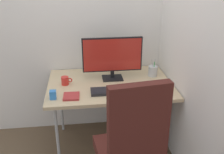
{
  "coord_description": "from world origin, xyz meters",
  "views": [
    {
      "loc": [
        -0.28,
        -2.41,
        1.85
      ],
      "look_at": [
        0.01,
        -0.08,
        0.83
      ],
      "focal_mm": 42.92,
      "sensor_mm": 36.0,
      "label": 1
    }
  ],
  "objects_px": {
    "desk_clamp_accessory": "(53,95)",
    "office_chair": "(131,147)",
    "filing_cabinet": "(136,114)",
    "keyboard": "(112,91)",
    "mouse": "(150,86)",
    "notebook": "(71,96)",
    "coffee_mug": "(65,81)",
    "pen_holder": "(153,71)",
    "monitor": "(112,56)"
  },
  "relations": [
    {
      "from": "filing_cabinet",
      "to": "notebook",
      "type": "distance_m",
      "value": 0.89
    },
    {
      "from": "filing_cabinet",
      "to": "desk_clamp_accessory",
      "type": "relative_size",
      "value": 7.42
    },
    {
      "from": "filing_cabinet",
      "to": "monitor",
      "type": "distance_m",
      "value": 0.73
    },
    {
      "from": "mouse",
      "to": "pen_holder",
      "type": "bearing_deg",
      "value": 71.88
    },
    {
      "from": "desk_clamp_accessory",
      "to": "office_chair",
      "type": "bearing_deg",
      "value": -45.84
    },
    {
      "from": "mouse",
      "to": "pen_holder",
      "type": "xyz_separation_m",
      "value": [
        0.1,
        0.28,
        0.04
      ]
    },
    {
      "from": "filing_cabinet",
      "to": "pen_holder",
      "type": "relative_size",
      "value": 3.0
    },
    {
      "from": "mouse",
      "to": "notebook",
      "type": "xyz_separation_m",
      "value": [
        -0.75,
        -0.1,
        -0.01
      ]
    },
    {
      "from": "office_chair",
      "to": "filing_cabinet",
      "type": "distance_m",
      "value": 1.06
    },
    {
      "from": "mouse",
      "to": "coffee_mug",
      "type": "distance_m",
      "value": 0.83
    },
    {
      "from": "office_chair",
      "to": "mouse",
      "type": "relative_size",
      "value": 11.62
    },
    {
      "from": "monitor",
      "to": "desk_clamp_accessory",
      "type": "distance_m",
      "value": 0.72
    },
    {
      "from": "keyboard",
      "to": "filing_cabinet",
      "type": "bearing_deg",
      "value": 44.53
    },
    {
      "from": "desk_clamp_accessory",
      "to": "monitor",
      "type": "bearing_deg",
      "value": 33.64
    },
    {
      "from": "monitor",
      "to": "desk_clamp_accessory",
      "type": "bearing_deg",
      "value": -146.36
    },
    {
      "from": "office_chair",
      "to": "filing_cabinet",
      "type": "relative_size",
      "value": 2.05
    },
    {
      "from": "coffee_mug",
      "to": "keyboard",
      "type": "bearing_deg",
      "value": -27.11
    },
    {
      "from": "monitor",
      "to": "mouse",
      "type": "relative_size",
      "value": 5.95
    },
    {
      "from": "notebook",
      "to": "coffee_mug",
      "type": "xyz_separation_m",
      "value": [
        -0.06,
        0.28,
        0.03
      ]
    },
    {
      "from": "notebook",
      "to": "coffee_mug",
      "type": "distance_m",
      "value": 0.28
    },
    {
      "from": "keyboard",
      "to": "office_chair",
      "type": "bearing_deg",
      "value": -85.09
    },
    {
      "from": "filing_cabinet",
      "to": "keyboard",
      "type": "relative_size",
      "value": 1.44
    },
    {
      "from": "filing_cabinet",
      "to": "monitor",
      "type": "relative_size",
      "value": 0.95
    },
    {
      "from": "monitor",
      "to": "desk_clamp_accessory",
      "type": "height_order",
      "value": "monitor"
    },
    {
      "from": "pen_holder",
      "to": "monitor",
      "type": "bearing_deg",
      "value": -178.55
    },
    {
      "from": "notebook",
      "to": "coffee_mug",
      "type": "relative_size",
      "value": 1.37
    },
    {
      "from": "desk_clamp_accessory",
      "to": "mouse",
      "type": "bearing_deg",
      "value": 6.97
    },
    {
      "from": "filing_cabinet",
      "to": "coffee_mug",
      "type": "height_order",
      "value": "coffee_mug"
    },
    {
      "from": "pen_holder",
      "to": "notebook",
      "type": "bearing_deg",
      "value": -155.65
    },
    {
      "from": "monitor",
      "to": "pen_holder",
      "type": "distance_m",
      "value": 0.47
    },
    {
      "from": "office_chair",
      "to": "monitor",
      "type": "relative_size",
      "value": 1.95
    },
    {
      "from": "pen_holder",
      "to": "coffee_mug",
      "type": "xyz_separation_m",
      "value": [
        -0.91,
        -0.11,
        -0.01
      ]
    },
    {
      "from": "keyboard",
      "to": "desk_clamp_accessory",
      "type": "relative_size",
      "value": 5.15
    },
    {
      "from": "monitor",
      "to": "desk_clamp_accessory",
      "type": "relative_size",
      "value": 7.78
    },
    {
      "from": "keyboard",
      "to": "pen_holder",
      "type": "relative_size",
      "value": 2.09
    },
    {
      "from": "office_chair",
      "to": "monitor",
      "type": "xyz_separation_m",
      "value": [
        -0.01,
        0.99,
        0.35
      ]
    },
    {
      "from": "monitor",
      "to": "keyboard",
      "type": "relative_size",
      "value": 1.51
    },
    {
      "from": "mouse",
      "to": "pen_holder",
      "type": "distance_m",
      "value": 0.3
    },
    {
      "from": "office_chair",
      "to": "desk_clamp_accessory",
      "type": "distance_m",
      "value": 0.86
    },
    {
      "from": "keyboard",
      "to": "mouse",
      "type": "distance_m",
      "value": 0.38
    },
    {
      "from": "notebook",
      "to": "desk_clamp_accessory",
      "type": "height_order",
      "value": "desk_clamp_accessory"
    },
    {
      "from": "mouse",
      "to": "notebook",
      "type": "bearing_deg",
      "value": -170.66
    },
    {
      "from": "office_chair",
      "to": "monitor",
      "type": "bearing_deg",
      "value": 90.76
    },
    {
      "from": "coffee_mug",
      "to": "desk_clamp_accessory",
      "type": "distance_m",
      "value": 0.3
    },
    {
      "from": "office_chair",
      "to": "filing_cabinet",
      "type": "bearing_deg",
      "value": 75.65
    },
    {
      "from": "pen_holder",
      "to": "desk_clamp_accessory",
      "type": "relative_size",
      "value": 2.47
    },
    {
      "from": "filing_cabinet",
      "to": "pen_holder",
      "type": "distance_m",
      "value": 0.53
    },
    {
      "from": "notebook",
      "to": "pen_holder",
      "type": "bearing_deg",
      "value": 26.74
    },
    {
      "from": "office_chair",
      "to": "desk_clamp_accessory",
      "type": "relative_size",
      "value": 15.2
    },
    {
      "from": "office_chair",
      "to": "mouse",
      "type": "xyz_separation_m",
      "value": [
        0.32,
        0.72,
        0.13
      ]
    }
  ]
}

